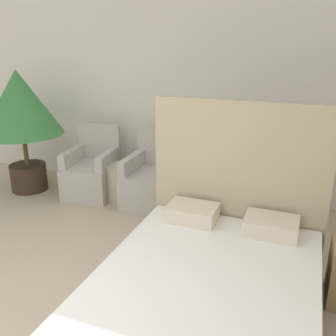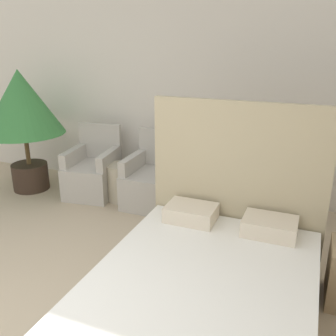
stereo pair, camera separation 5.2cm
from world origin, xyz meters
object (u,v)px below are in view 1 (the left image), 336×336
object	(u,v)px
bed	(208,293)
armchair_near_window_right	(152,183)
potted_palm	(20,109)
side_table	(120,183)
armchair_near_window_left	(92,174)

from	to	relation	value
bed	armchair_near_window_right	world-z (taller)	bed
potted_palm	side_table	size ratio (longest dim) A/B	3.40
armchair_near_window_right	potted_palm	world-z (taller)	potted_palm
armchair_near_window_right	potted_palm	bearing A→B (deg)	-175.14
armchair_near_window_right	potted_palm	size ratio (longest dim) A/B	0.56
potted_palm	armchair_near_window_left	bearing A→B (deg)	10.51
bed	potted_palm	size ratio (longest dim) A/B	1.24
bed	armchair_near_window_left	size ratio (longest dim) A/B	2.23
armchair_near_window_left	potted_palm	distance (m)	1.30
armchair_near_window_left	armchair_near_window_right	bearing A→B (deg)	-7.92
side_table	armchair_near_window_right	bearing A→B (deg)	4.40
bed	potted_palm	xyz separation A→B (m)	(-3.11, 1.72, 0.86)
armchair_near_window_left	potted_palm	size ratio (longest dim) A/B	0.56
bed	armchair_near_window_right	size ratio (longest dim) A/B	2.23
armchair_near_window_left	potted_palm	world-z (taller)	potted_palm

